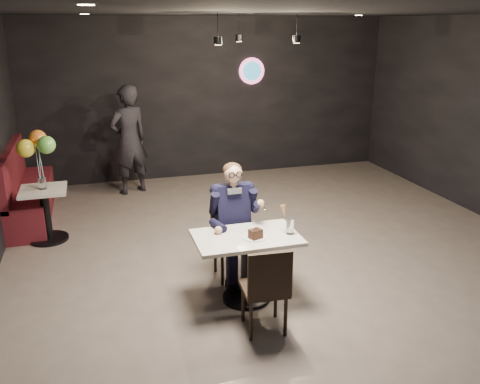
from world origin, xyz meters
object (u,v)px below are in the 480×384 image
object	(u,v)px
main_table	(246,268)
seated_man	(232,220)
side_table	(46,215)
booth_bench	(28,183)
passerby	(129,140)
chair_far	(233,241)
chair_near	(264,287)
balloon_vase	(42,183)
sundae_glass	(290,226)

from	to	relation	value
main_table	seated_man	bearing A→B (deg)	90.00
side_table	booth_bench	bearing A→B (deg)	106.70
side_table	passerby	size ratio (longest dim) A/B	0.40
chair_far	seated_man	size ratio (longest dim) A/B	0.64
chair_far	chair_near	world-z (taller)	same
side_table	passerby	bearing A→B (deg)	54.45
seated_man	passerby	size ratio (longest dim) A/B	0.76
main_table	passerby	world-z (taller)	passerby
chair_far	passerby	bearing A→B (deg)	103.62
side_table	chair_far	bearing A→B (deg)	-38.92
chair_near	passerby	distance (m)	4.81
passerby	main_table	bearing A→B (deg)	78.62
chair_far	seated_man	world-z (taller)	seated_man
side_table	balloon_vase	distance (m)	0.45
chair_near	side_table	size ratio (longest dim) A/B	1.22
seated_man	side_table	bearing A→B (deg)	141.08
chair_far	passerby	distance (m)	3.71
chair_far	sundae_glass	size ratio (longest dim) A/B	5.11
seated_man	booth_bench	size ratio (longest dim) A/B	0.64
side_table	balloon_vase	size ratio (longest dim) A/B	4.63
main_table	balloon_vase	size ratio (longest dim) A/B	6.77
seated_man	side_table	size ratio (longest dim) A/B	1.91
side_table	balloon_vase	xyz separation A→B (m)	(0.00, 0.00, 0.45)
chair_near	main_table	bearing A→B (deg)	94.03
chair_near	booth_bench	bearing A→B (deg)	126.45
chair_near	seated_man	distance (m)	1.16
main_table	side_table	world-z (taller)	side_table
chair_far	sundae_glass	xyz separation A→B (m)	(0.46, -0.62, 0.38)
chair_near	balloon_vase	xyz separation A→B (m)	(-2.17, 2.89, 0.37)
booth_bench	side_table	xyz separation A→B (m)	(0.30, -1.00, -0.18)
chair_far	chair_near	distance (m)	1.13
booth_bench	chair_near	bearing A→B (deg)	-57.58
main_table	chair_far	bearing A→B (deg)	90.00
chair_near	chair_far	bearing A→B (deg)	94.03
booth_bench	balloon_vase	size ratio (longest dim) A/B	13.78
booth_bench	balloon_vase	world-z (taller)	booth_bench
main_table	passerby	size ratio (longest dim) A/B	0.58
chair_far	passerby	world-z (taller)	passerby
sundae_glass	booth_bench	world-z (taller)	booth_bench
sundae_glass	booth_bench	distance (m)	4.48
chair_far	balloon_vase	distance (m)	2.81
main_table	chair_near	distance (m)	0.59
seated_man	side_table	distance (m)	2.81
sundae_glass	main_table	bearing A→B (deg)	170.72
seated_man	sundae_glass	world-z (taller)	seated_man
chair_far	side_table	xyz separation A→B (m)	(-2.17, 1.75, -0.08)
main_table	booth_bench	size ratio (longest dim) A/B	0.49
seated_man	sundae_glass	bearing A→B (deg)	-53.74
chair_near	seated_man	size ratio (longest dim) A/B	0.64
balloon_vase	chair_far	bearing A→B (deg)	-38.92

